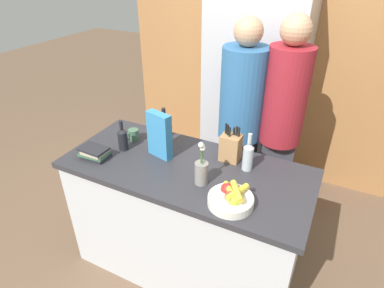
{
  "coord_description": "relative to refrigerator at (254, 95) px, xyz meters",
  "views": [
    {
      "loc": [
        0.81,
        -1.52,
        2.13
      ],
      "look_at": [
        0.0,
        0.09,
        1.05
      ],
      "focal_mm": 30.0,
      "sensor_mm": 36.0,
      "label": 1
    }
  ],
  "objects": [
    {
      "name": "coffee_mug",
      "position": [
        -0.57,
        -1.15,
        0.01
      ],
      "size": [
        0.08,
        0.11,
        0.08
      ],
      "color": "#42664C",
      "rests_on": "kitchen_island"
    },
    {
      "name": "knife_block",
      "position": [
        0.17,
        -1.08,
        0.06
      ],
      "size": [
        0.13,
        0.11,
        0.25
      ],
      "color": "#A87A4C",
      "rests_on": "kitchen_island"
    },
    {
      "name": "ground_plane",
      "position": [
        -0.06,
        -1.29,
        -0.97
      ],
      "size": [
        14.0,
        14.0,
        0.0
      ],
      "primitive_type": "plane",
      "color": "brown"
    },
    {
      "name": "kitchen_island",
      "position": [
        -0.06,
        -1.29,
        -0.5
      ],
      "size": [
        1.63,
        0.73,
        0.93
      ],
      "color": "silver",
      "rests_on": "ground_plane"
    },
    {
      "name": "bottle_vinegar",
      "position": [
        -0.39,
        -1.0,
        0.06
      ],
      "size": [
        0.08,
        0.08,
        0.23
      ],
      "color": "black",
      "rests_on": "kitchen_island"
    },
    {
      "name": "book_stack",
      "position": [
        -0.66,
        -1.47,
        0.0
      ],
      "size": [
        0.2,
        0.15,
        0.08
      ],
      "color": "#232328",
      "rests_on": "kitchen_island"
    },
    {
      "name": "person_at_sink",
      "position": [
        0.08,
        -0.6,
        0.03
      ],
      "size": [
        0.35,
        0.35,
        1.77
      ],
      "rotation": [
        0.0,
        0.0,
        -0.03
      ],
      "color": "#383842",
      "rests_on": "ground_plane"
    },
    {
      "name": "flower_vase",
      "position": [
        0.11,
        -1.4,
        0.06
      ],
      "size": [
        0.08,
        0.08,
        0.29
      ],
      "color": "gray",
      "rests_on": "kitchen_island"
    },
    {
      "name": "fruit_bowl",
      "position": [
        0.33,
        -1.5,
        0.0
      ],
      "size": [
        0.26,
        0.26,
        0.11
      ],
      "color": "silver",
      "rests_on": "kitchen_island"
    },
    {
      "name": "person_in_blue",
      "position": [
        0.38,
        -0.56,
        0.06
      ],
      "size": [
        0.32,
        0.32,
        1.8
      ],
      "rotation": [
        0.0,
        0.0,
        0.27
      ],
      "color": "#383842",
      "rests_on": "ground_plane"
    },
    {
      "name": "bottle_oil",
      "position": [
        -0.55,
        -1.3,
        0.05
      ],
      "size": [
        0.07,
        0.07,
        0.22
      ],
      "color": "black",
      "rests_on": "kitchen_island"
    },
    {
      "name": "back_wall_wood",
      "position": [
        -0.06,
        0.36,
        0.33
      ],
      "size": [
        2.83,
        0.12,
        2.6
      ],
      "color": "#9E6B3D",
      "rests_on": "ground_plane"
    },
    {
      "name": "bottle_wine",
      "position": [
        0.31,
        -1.14,
        0.07
      ],
      "size": [
        0.07,
        0.07,
        0.26
      ],
      "color": "#B2BCC1",
      "rests_on": "kitchen_island"
    },
    {
      "name": "cereal_box",
      "position": [
        -0.27,
        -1.25,
        0.12
      ],
      "size": [
        0.19,
        0.1,
        0.32
      ],
      "color": "teal",
      "rests_on": "kitchen_island"
    },
    {
      "name": "refrigerator",
      "position": [
        0.0,
        0.0,
        0.0
      ],
      "size": [
        0.84,
        0.63,
        1.93
      ],
      "color": "#B7B7BC",
      "rests_on": "ground_plane"
    }
  ]
}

